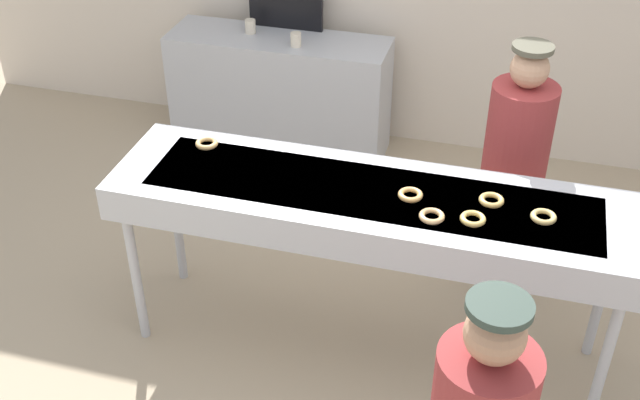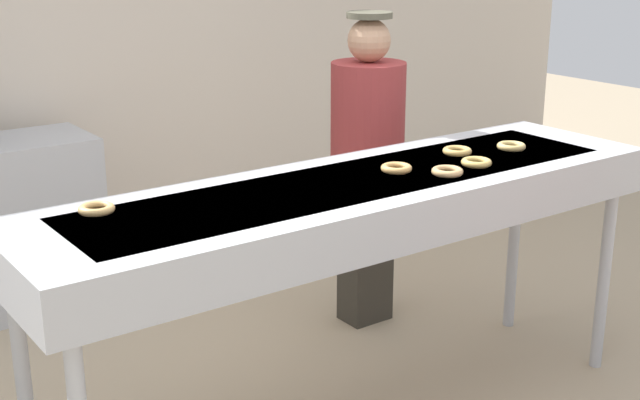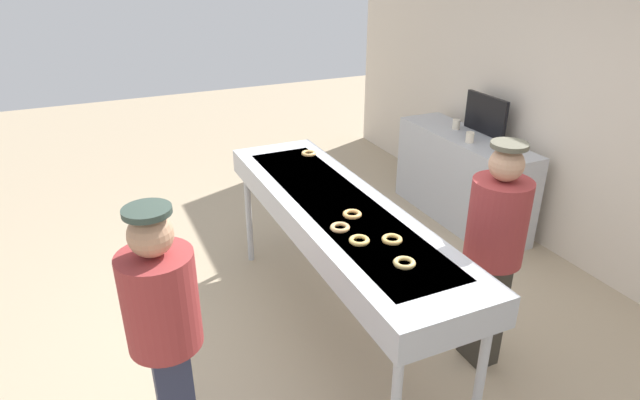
# 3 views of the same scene
# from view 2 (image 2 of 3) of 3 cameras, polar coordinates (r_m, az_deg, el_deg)

# --- Properties ---
(fryer_conveyor) EXTENTS (2.71, 0.71, 1.07)m
(fryer_conveyor) POSITION_cam_2_polar(r_m,az_deg,el_deg) (3.41, 2.32, -0.26)
(fryer_conveyor) COLOR #B7BABF
(fryer_conveyor) RESTS_ON ground
(glazed_donut_0) EXTENTS (0.16, 0.16, 0.03)m
(glazed_donut_0) POSITION_cam_2_polar(r_m,az_deg,el_deg) (3.81, 8.95, 3.18)
(glazed_donut_0) COLOR #DFB25D
(glazed_donut_0) RESTS_ON fryer_conveyor
(glazed_donut_1) EXTENTS (0.18, 0.18, 0.03)m
(glazed_donut_1) POSITION_cam_2_polar(r_m,az_deg,el_deg) (3.48, 8.31, 1.86)
(glazed_donut_1) COLOR #E2AF6F
(glazed_donut_1) RESTS_ON fryer_conveyor
(glazed_donut_2) EXTENTS (0.18, 0.18, 0.03)m
(glazed_donut_2) POSITION_cam_2_polar(r_m,az_deg,el_deg) (3.94, 12.39, 3.45)
(glazed_donut_2) COLOR #DCBA6B
(glazed_donut_2) RESTS_ON fryer_conveyor
(glazed_donut_3) EXTENTS (0.13, 0.13, 0.03)m
(glazed_donut_3) POSITION_cam_2_polar(r_m,az_deg,el_deg) (3.08, -14.39, -0.55)
(glazed_donut_3) COLOR #EBB66A
(glazed_donut_3) RESTS_ON fryer_conveyor
(glazed_donut_4) EXTENTS (0.15, 0.15, 0.03)m
(glazed_donut_4) POSITION_cam_2_polar(r_m,az_deg,el_deg) (3.64, 10.18, 2.44)
(glazed_donut_4) COLOR #E3BB61
(glazed_donut_4) RESTS_ON fryer_conveyor
(glazed_donut_5) EXTENTS (0.17, 0.17, 0.03)m
(glazed_donut_5) POSITION_cam_2_polar(r_m,az_deg,el_deg) (3.50, 5.03, 2.08)
(glazed_donut_5) COLOR #E7AC5E
(glazed_donut_5) RESTS_ON fryer_conveyor
(worker_baker) EXTENTS (0.37, 0.37, 1.62)m
(worker_baker) POSITION_cam_2_polar(r_m,az_deg,el_deg) (4.43, 3.11, 3.35)
(worker_baker) COLOR #322E26
(worker_baker) RESTS_ON ground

